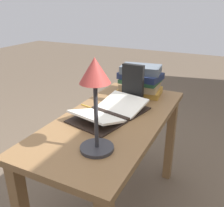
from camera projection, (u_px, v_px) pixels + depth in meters
reading_desk at (113, 136)px, 1.50m from camera, size 1.20×0.56×0.74m
open_book at (110, 112)px, 1.47m from camera, size 0.52×0.38×0.07m
book_stack_tall at (140, 81)px, 1.78m from camera, size 0.24×0.32×0.21m
book_standing_upright at (133, 84)px, 1.61m from camera, size 0.04×0.14×0.26m
reading_lamp at (95, 87)px, 1.02m from camera, size 0.16×0.16×0.42m
coffee_mug at (137, 95)px, 1.65m from camera, size 0.11×0.07×0.10m
pencil at (89, 107)px, 1.58m from camera, size 0.04×0.14×0.01m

